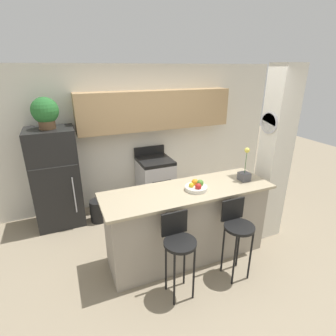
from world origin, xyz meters
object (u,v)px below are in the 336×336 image
bar_stool_left (179,243)px  orchid_vase (245,173)px  stove_range (155,181)px  potted_plant_on_fridge (45,112)px  trash_bin (98,211)px  refrigerator (56,178)px  fruit_bowl (196,187)px  bar_stool_right (237,228)px

bar_stool_left → orchid_vase: orchid_vase is taller
stove_range → potted_plant_on_fridge: (-1.70, 0.00, 1.41)m
bar_stool_left → trash_bin: 2.09m
orchid_vase → bar_stool_left: bearing=-157.6°
refrigerator → potted_plant_on_fridge: bearing=119.6°
stove_range → orchid_vase: (0.72, -1.63, 0.68)m
orchid_vase → potted_plant_on_fridge: bearing=145.9°
fruit_bowl → bar_stool_left: bearing=-133.8°
bar_stool_left → refrigerator: bearing=119.1°
trash_bin → fruit_bowl: bearing=-52.9°
stove_range → bar_stool_right: size_ratio=1.05×
stove_range → bar_stool_left: 2.21m
bar_stool_left → stove_range: bearing=76.6°
bar_stool_left → fruit_bowl: size_ratio=3.56×
bar_stool_right → trash_bin: bearing=125.7°
bar_stool_left → trash_bin: bearing=107.5°
bar_stool_right → trash_bin: size_ratio=2.67×
fruit_bowl → potted_plant_on_fridge: bearing=135.4°
refrigerator → bar_stool_left: refrigerator is taller
orchid_vase → fruit_bowl: bearing=-179.3°
potted_plant_on_fridge → refrigerator: bearing=-60.4°
bar_stool_right → fruit_bowl: bearing=121.3°
refrigerator → stove_range: size_ratio=1.52×
fruit_bowl → trash_bin: bearing=127.1°
refrigerator → bar_stool_left: 2.45m
bar_stool_right → fruit_bowl: fruit_bowl is taller
stove_range → fruit_bowl: fruit_bowl is taller
refrigerator → trash_bin: (0.58, -0.21, -0.62)m
stove_range → trash_bin: size_ratio=2.82×
stove_range → fruit_bowl: bearing=-91.1°
bar_stool_left → fruit_bowl: (0.48, 0.50, 0.38)m
refrigerator → potted_plant_on_fridge: 1.06m
refrigerator → bar_stool_right: refrigerator is taller
stove_range → orchid_vase: 1.91m
bar_stool_left → potted_plant_on_fridge: size_ratio=2.16×
orchid_vase → refrigerator: bearing=146.0°
stove_range → fruit_bowl: size_ratio=3.76×
orchid_vase → fruit_bowl: (-0.75, -0.01, -0.07)m
stove_range → fruit_bowl: (-0.03, -1.64, 0.61)m
refrigerator → bar_stool_right: 2.91m
potted_plant_on_fridge → orchid_vase: 3.01m
trash_bin → bar_stool_left: bearing=-72.5°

